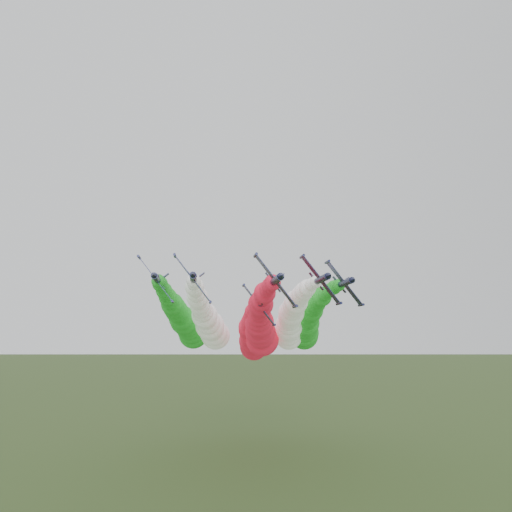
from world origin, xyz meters
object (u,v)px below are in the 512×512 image
object	(u,v)px
jet_lead	(261,327)
jet_outer_left	(185,322)
jet_inner_left	(209,323)
jet_outer_right	(307,324)
jet_inner_right	(291,322)
jet_trail	(252,337)

from	to	relation	value
jet_lead	jet_outer_left	xyz separation A→B (m)	(-21.34, 15.31, 1.73)
jet_outer_left	jet_inner_left	bearing A→B (deg)	-37.92
jet_lead	jet_outer_right	size ratio (longest dim) A/B	1.00
jet_inner_right	jet_lead	bearing A→B (deg)	-156.48
jet_inner_left	jet_trail	bearing A→B (deg)	50.24
jet_lead	jet_inner_right	xyz separation A→B (m)	(9.05, 3.94, 1.43)
jet_inner_left	jet_outer_right	size ratio (longest dim) A/B	1.00
jet_outer_left	jet_lead	bearing A→B (deg)	-35.66
jet_outer_left	jet_outer_right	xyz separation A→B (m)	(37.52, -0.53, -0.60)
jet_inner_left	jet_trail	world-z (taller)	jet_inner_left
jet_outer_right	jet_trail	world-z (taller)	jet_outer_right
jet_lead	jet_outer_right	bearing A→B (deg)	42.40
jet_inner_right	jet_inner_left	bearing A→B (deg)	166.09
jet_inner_left	jet_outer_left	world-z (taller)	jet_outer_left
jet_outer_left	jet_trail	xyz separation A→B (m)	(21.63, 11.66, -4.47)
jet_inner_left	jet_inner_right	size ratio (longest dim) A/B	1.00
jet_inner_right	jet_outer_left	bearing A→B (deg)	159.48
jet_lead	jet_outer_left	world-z (taller)	jet_outer_left
jet_lead	jet_inner_left	xyz separation A→B (m)	(-14.09, 9.67, 1.27)
jet_inner_left	jet_outer_right	xyz separation A→B (m)	(30.28, 5.11, -0.14)
jet_outer_right	jet_lead	bearing A→B (deg)	-137.60
jet_inner_left	jet_trail	xyz separation A→B (m)	(14.39, 17.30, -4.01)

